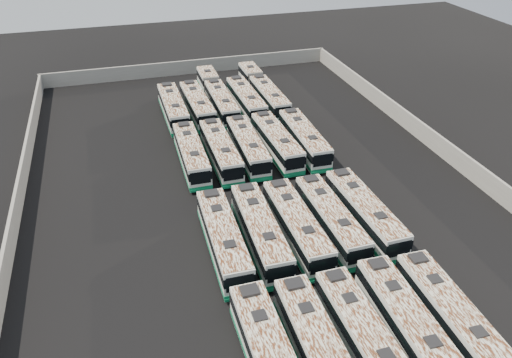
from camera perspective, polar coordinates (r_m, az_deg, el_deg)
name	(u,v)px	position (r m, az deg, el deg)	size (l,w,h in m)	color
ground	(256,193)	(50.02, -0.05, -1.61)	(140.00, 140.00, 0.00)	black
perimeter_wall	(256,184)	(49.43, -0.05, -0.54)	(45.20, 73.20, 2.20)	gray
bus_front_left	(319,352)	(33.53, 7.22, -18.98)	(2.52, 11.42, 3.21)	silver
bus_front_center	(364,339)	(34.70, 12.29, -17.45)	(2.48, 11.18, 3.14)	silver
bus_front_right	(408,327)	(36.06, 17.02, -15.85)	(2.72, 11.52, 3.23)	silver
bus_front_far_right	(451,318)	(37.56, 21.44, -14.60)	(2.63, 11.34, 3.18)	silver
bus_midfront_far_left	(223,239)	(41.49, -3.76, -6.85)	(2.65, 11.54, 3.24)	silver
bus_midfront_left	(260,231)	(42.19, 0.50, -6.01)	(2.72, 11.55, 3.24)	silver
bus_midfront_center	(297,226)	(42.99, 4.65, -5.35)	(2.49, 11.39, 3.20)	silver
bus_midfront_right	(331,219)	(44.17, 8.52, -4.55)	(2.47, 11.17, 3.14)	silver
bus_midfront_far_right	(364,213)	(45.44, 12.28, -3.77)	(2.68, 11.47, 3.22)	silver
bus_midback_far_left	(191,154)	(54.07, -7.40, 2.83)	(2.50, 11.19, 3.14)	silver
bus_midback_left	(221,151)	(54.38, -4.06, 3.23)	(2.40, 11.30, 3.18)	silver
bus_midback_center	(248,146)	(55.21, -0.94, 3.75)	(2.61, 11.17, 3.13)	silver
bus_midback_right	(277,142)	(56.13, 2.38, 4.25)	(2.69, 11.37, 3.19)	silver
bus_midback_far_right	(304,139)	(57.02, 5.51, 4.59)	(2.65, 11.42, 3.20)	silver
bus_back_far_left	(173,108)	(65.37, -9.44, 7.99)	(2.52, 11.53, 3.24)	silver
bus_back_left	(197,105)	(65.80, -6.70, 8.36)	(2.72, 11.50, 3.22)	silver
bus_back_center	(217,95)	(68.94, -4.49, 9.54)	(2.45, 17.27, 3.13)	silver
bus_back_right	(246,100)	(66.96, -1.13, 8.99)	(2.57, 11.48, 3.22)	silver
bus_back_far_right	(263,90)	(70.46, 0.78, 10.14)	(2.42, 17.26, 3.13)	silver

